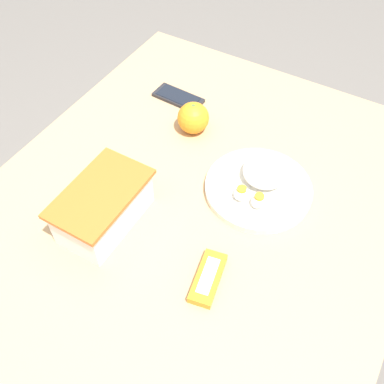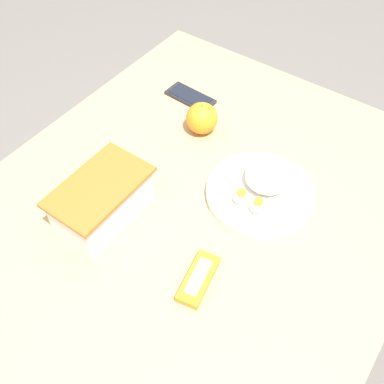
% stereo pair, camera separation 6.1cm
% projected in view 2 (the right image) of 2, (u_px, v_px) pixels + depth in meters
% --- Properties ---
extents(ground_plane, '(10.00, 10.00, 0.00)m').
position_uv_depth(ground_plane, '(191.00, 335.00, 1.64)').
color(ground_plane, '#66605B').
extents(table, '(1.19, 0.96, 0.77)m').
position_uv_depth(table, '(191.00, 228.00, 1.11)').
color(table, tan).
rests_on(table, ground_plane).
extents(food_container, '(0.23, 0.14, 0.10)m').
position_uv_depth(food_container, '(103.00, 202.00, 1.00)').
color(food_container, white).
rests_on(food_container, table).
extents(orange_fruit, '(0.08, 0.08, 0.08)m').
position_uv_depth(orange_fruit, '(202.00, 118.00, 1.18)').
color(orange_fruit, orange).
rests_on(orange_fruit, table).
extents(rice_plate, '(0.25, 0.25, 0.06)m').
position_uv_depth(rice_plate, '(262.00, 188.00, 1.06)').
color(rice_plate, silver).
rests_on(rice_plate, table).
extents(candy_bar, '(0.13, 0.07, 0.02)m').
position_uv_depth(candy_bar, '(198.00, 279.00, 0.92)').
color(candy_bar, orange).
rests_on(candy_bar, table).
extents(cell_phone, '(0.07, 0.15, 0.01)m').
position_uv_depth(cell_phone, '(190.00, 97.00, 1.29)').
color(cell_phone, '#232328').
rests_on(cell_phone, table).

